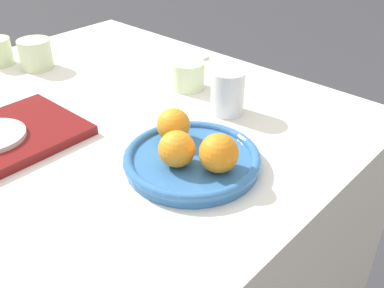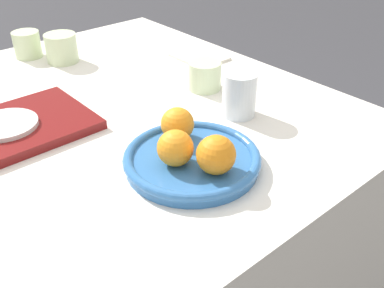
{
  "view_description": "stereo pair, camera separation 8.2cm",
  "coord_description": "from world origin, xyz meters",
  "px_view_note": "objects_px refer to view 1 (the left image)",
  "views": [
    {
      "loc": [
        -0.44,
        -0.77,
        1.25
      ],
      "look_at": [
        0.08,
        -0.3,
        0.82
      ],
      "focal_mm": 42.0,
      "sensor_mm": 36.0,
      "label": 1
    },
    {
      "loc": [
        -0.38,
        -0.83,
        1.25
      ],
      "look_at": [
        0.08,
        -0.3,
        0.82
      ],
      "focal_mm": 42.0,
      "sensor_mm": 36.0,
      "label": 2
    }
  ],
  "objects_px": {
    "orange_0": "(219,153)",
    "orange_2": "(173,125)",
    "water_glass": "(228,92)",
    "napkin": "(177,57)",
    "cup_3": "(36,54)",
    "fruit_platter": "(192,160)",
    "orange_1": "(177,149)",
    "cup_1": "(188,75)"
  },
  "relations": [
    {
      "from": "orange_0",
      "to": "cup_3",
      "type": "height_order",
      "value": "orange_0"
    },
    {
      "from": "orange_2",
      "to": "cup_1",
      "type": "bearing_deg",
      "value": 36.99
    },
    {
      "from": "orange_0",
      "to": "orange_2",
      "type": "xyz_separation_m",
      "value": [
        0.02,
        0.13,
        -0.0
      ]
    },
    {
      "from": "cup_1",
      "to": "cup_3",
      "type": "distance_m",
      "value": 0.44
    },
    {
      "from": "orange_0",
      "to": "orange_2",
      "type": "relative_size",
      "value": 1.07
    },
    {
      "from": "cup_3",
      "to": "cup_1",
      "type": "bearing_deg",
      "value": -65.4
    },
    {
      "from": "water_glass",
      "to": "cup_3",
      "type": "distance_m",
      "value": 0.58
    },
    {
      "from": "water_glass",
      "to": "orange_2",
      "type": "bearing_deg",
      "value": -174.63
    },
    {
      "from": "orange_0",
      "to": "orange_1",
      "type": "xyz_separation_m",
      "value": [
        -0.04,
        0.07,
        -0.0
      ]
    },
    {
      "from": "orange_1",
      "to": "cup_1",
      "type": "distance_m",
      "value": 0.37
    },
    {
      "from": "water_glass",
      "to": "cup_1",
      "type": "bearing_deg",
      "value": 76.95
    },
    {
      "from": "water_glass",
      "to": "napkin",
      "type": "distance_m",
      "value": 0.36
    },
    {
      "from": "water_glass",
      "to": "napkin",
      "type": "height_order",
      "value": "water_glass"
    },
    {
      "from": "orange_0",
      "to": "cup_1",
      "type": "bearing_deg",
      "value": 50.59
    },
    {
      "from": "orange_2",
      "to": "fruit_platter",
      "type": "bearing_deg",
      "value": -108.1
    },
    {
      "from": "fruit_platter",
      "to": "orange_1",
      "type": "distance_m",
      "value": 0.05
    },
    {
      "from": "cup_3",
      "to": "fruit_platter",
      "type": "bearing_deg",
      "value": -95.92
    },
    {
      "from": "fruit_platter",
      "to": "water_glass",
      "type": "bearing_deg",
      "value": 22.2
    },
    {
      "from": "napkin",
      "to": "cup_3",
      "type": "bearing_deg",
      "value": 142.99
    },
    {
      "from": "orange_0",
      "to": "water_glass",
      "type": "relative_size",
      "value": 0.7
    },
    {
      "from": "orange_2",
      "to": "water_glass",
      "type": "bearing_deg",
      "value": 5.37
    },
    {
      "from": "water_glass",
      "to": "napkin",
      "type": "xyz_separation_m",
      "value": [
        0.17,
        0.32,
        -0.05
      ]
    },
    {
      "from": "orange_2",
      "to": "cup_3",
      "type": "distance_m",
      "value": 0.58
    },
    {
      "from": "fruit_platter",
      "to": "cup_3",
      "type": "xyz_separation_m",
      "value": [
        0.07,
        0.64,
        0.02
      ]
    },
    {
      "from": "cup_1",
      "to": "napkin",
      "type": "relative_size",
      "value": 0.57
    },
    {
      "from": "fruit_platter",
      "to": "cup_1",
      "type": "relative_size",
      "value": 3.11
    },
    {
      "from": "cup_1",
      "to": "cup_3",
      "type": "bearing_deg",
      "value": 114.6
    },
    {
      "from": "orange_1",
      "to": "napkin",
      "type": "distance_m",
      "value": 0.58
    },
    {
      "from": "orange_0",
      "to": "orange_1",
      "type": "height_order",
      "value": "orange_0"
    },
    {
      "from": "orange_1",
      "to": "cup_1",
      "type": "xyz_separation_m",
      "value": [
        0.29,
        0.24,
        -0.02
      ]
    },
    {
      "from": "orange_2",
      "to": "water_glass",
      "type": "relative_size",
      "value": 0.66
    },
    {
      "from": "orange_1",
      "to": "cup_1",
      "type": "bearing_deg",
      "value": 39.64
    },
    {
      "from": "orange_0",
      "to": "water_glass",
      "type": "xyz_separation_m",
      "value": [
        0.21,
        0.15,
        -0.01
      ]
    },
    {
      "from": "orange_0",
      "to": "cup_3",
      "type": "bearing_deg",
      "value": 84.73
    },
    {
      "from": "fruit_platter",
      "to": "cup_3",
      "type": "relative_size",
      "value": 2.91
    },
    {
      "from": "orange_1",
      "to": "orange_2",
      "type": "xyz_separation_m",
      "value": [
        0.06,
        0.07,
        -0.0
      ]
    },
    {
      "from": "cup_3",
      "to": "napkin",
      "type": "distance_m",
      "value": 0.4
    },
    {
      "from": "orange_0",
      "to": "cup_1",
      "type": "relative_size",
      "value": 0.85
    },
    {
      "from": "cup_3",
      "to": "napkin",
      "type": "height_order",
      "value": "cup_3"
    },
    {
      "from": "orange_1",
      "to": "napkin",
      "type": "height_order",
      "value": "orange_1"
    },
    {
      "from": "orange_2",
      "to": "napkin",
      "type": "bearing_deg",
      "value": 43.19
    },
    {
      "from": "orange_1",
      "to": "cup_3",
      "type": "height_order",
      "value": "orange_1"
    }
  ]
}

